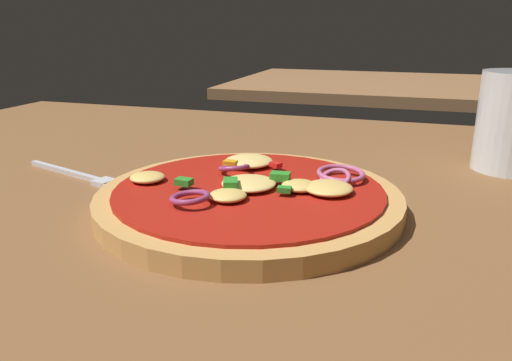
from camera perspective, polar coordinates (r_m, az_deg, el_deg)
The scene contains 4 objects.
dining_table at distance 0.43m, azimuth 4.26°, elevation -6.04°, with size 1.31×0.93×0.03m.
pizza at distance 0.44m, azimuth -0.70°, elevation -1.89°, with size 0.27×0.27×0.03m.
fork at distance 0.56m, azimuth -19.06°, elevation 0.44°, with size 0.17×0.06×0.00m.
background_table at distance 1.44m, azimuth 16.10°, elevation 10.21°, with size 0.89×0.57×0.03m.
Camera 1 is at (0.09, -0.38, 0.19)m, focal length 35.03 mm.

